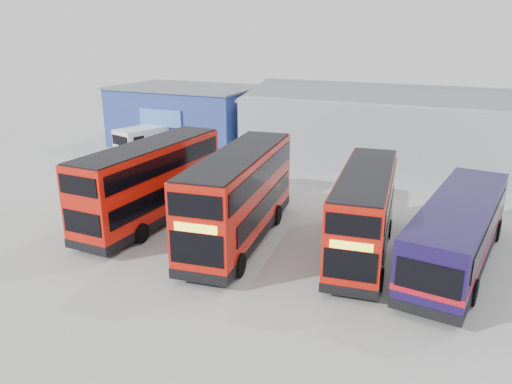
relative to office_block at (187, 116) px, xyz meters
name	(u,v)px	position (x,y,z in m)	size (l,w,h in m)	color
ground_plane	(239,245)	(14.00, -17.99, -2.58)	(120.00, 120.00, 0.00)	gray
office_block	(187,116)	(0.00, 0.00, 0.00)	(12.30, 8.32, 5.12)	navy
maintenance_shed	(453,131)	(22.00, 2.01, 0.02)	(30.50, 12.00, 5.89)	#8F949C
double_decker_left	(151,184)	(8.42, -17.11, -0.45)	(2.74, 10.20, 4.29)	red
double_decker_centre	(239,198)	(13.75, -17.39, -0.38)	(3.83, 10.65, 4.41)	red
double_decker_right	(364,214)	(19.55, -16.46, -0.62)	(3.36, 9.52, 3.95)	red
single_decker_blue	(458,234)	(23.55, -15.94, -1.09)	(3.86, 11.31, 3.01)	#120D3D
panel_van	(148,139)	(-0.70, -4.95, -1.25)	(3.59, 5.80, 2.37)	silver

